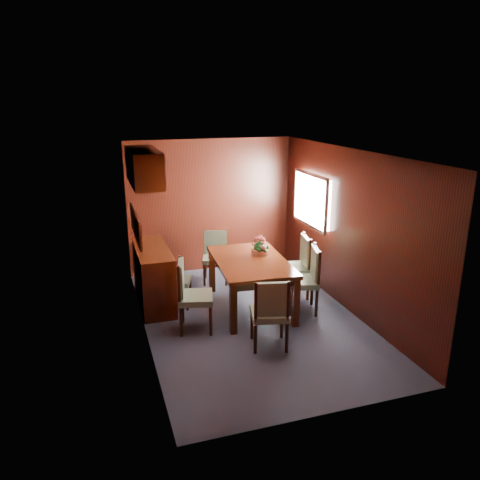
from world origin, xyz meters
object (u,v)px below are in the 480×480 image
object	(u,v)px
sideboard	(153,276)
chair_left_near	(190,292)
dining_table	(250,266)
chair_head	(270,310)
flower_centerpiece	(260,246)
chair_right_near	(307,276)

from	to	relation	value
sideboard	chair_left_near	distance (m)	1.09
sideboard	dining_table	size ratio (longest dim) A/B	0.82
dining_table	chair_head	world-z (taller)	chair_head
chair_left_near	flower_centerpiece	distance (m)	1.43
chair_head	flower_centerpiece	distance (m)	1.54
sideboard	chair_right_near	size ratio (longest dim) A/B	1.39
chair_head	flower_centerpiece	xyz separation A→B (m)	(0.39, 1.44, 0.37)
dining_table	chair_head	bearing A→B (deg)	-94.01
chair_right_near	flower_centerpiece	bearing A→B (deg)	60.04
chair_left_near	chair_head	distance (m)	1.18
sideboard	chair_left_near	size ratio (longest dim) A/B	1.39
dining_table	chair_right_near	bearing A→B (deg)	-22.58
dining_table	chair_head	xyz separation A→B (m)	(-0.17, -1.24, -0.13)
sideboard	dining_table	xyz separation A→B (m)	(1.37, -0.60, 0.21)
chair_right_near	dining_table	bearing A→B (deg)	80.92
chair_left_near	dining_table	bearing A→B (deg)	125.97
chair_left_near	flower_centerpiece	world-z (taller)	flower_centerpiece
sideboard	dining_table	bearing A→B (deg)	-23.71
chair_right_near	chair_head	size ratio (longest dim) A/B	1.05
chair_left_near	flower_centerpiece	bearing A→B (deg)	130.04
chair_right_near	flower_centerpiece	size ratio (longest dim) A/B	3.53
chair_head	chair_right_near	bearing A→B (deg)	56.23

